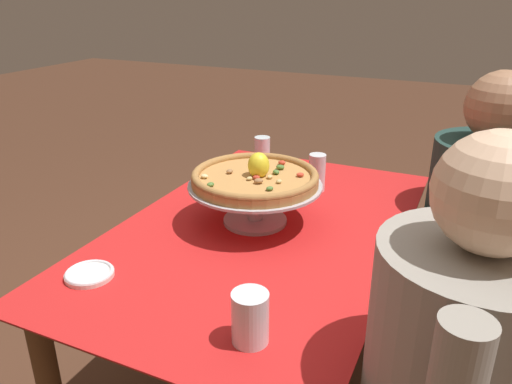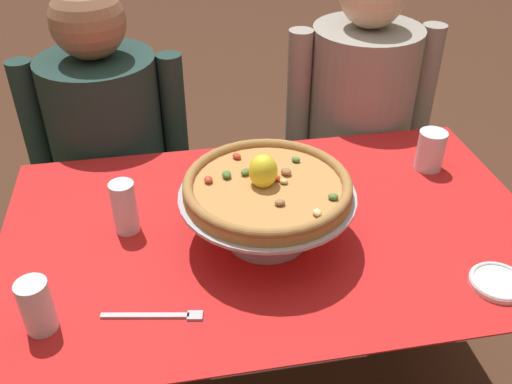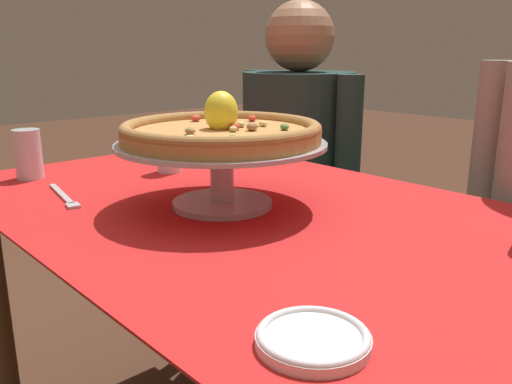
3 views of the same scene
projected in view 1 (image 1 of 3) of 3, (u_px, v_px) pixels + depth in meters
dining_table at (262, 256)px, 1.58m from camera, size 1.33×0.83×0.71m
pizza_stand at (255, 195)px, 1.53m from camera, size 0.41×0.41×0.13m
pizza at (255, 177)px, 1.51m from camera, size 0.39×0.39×0.10m
water_glass_side_left at (317, 175)px, 1.79m from camera, size 0.06×0.06×0.14m
water_glass_front_left at (262, 153)px, 2.05m from camera, size 0.06×0.06×0.12m
water_glass_back_right at (250, 321)px, 1.03m from camera, size 0.08×0.08×0.12m
side_plate at (89, 274)px, 1.27m from camera, size 0.12×0.12×0.02m
dinner_fork at (234, 182)px, 1.88m from camera, size 0.21×0.05×0.01m
diner_left at (476, 244)px, 1.71m from camera, size 0.53×0.39×1.17m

